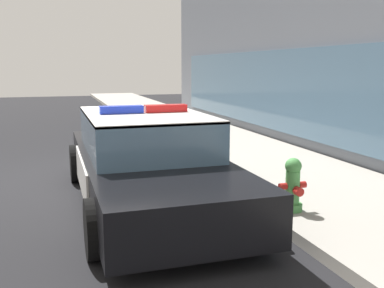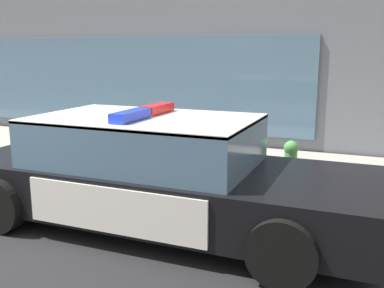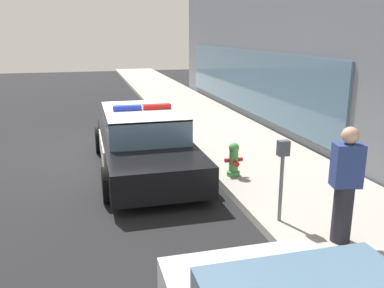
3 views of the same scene
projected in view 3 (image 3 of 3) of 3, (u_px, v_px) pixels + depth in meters
ground at (104, 150)px, 11.23m from camera, size 48.00×48.00×0.00m
sidewalk at (231, 139)px, 12.11m from camera, size 48.00×2.99×0.15m
police_cruiser at (144, 141)px, 9.51m from camera, size 5.20×2.13×1.49m
fire_hydrant at (234, 160)px, 8.67m from camera, size 0.34×0.39×0.73m
pedestrian_on_sidewalk at (345, 185)px, 5.80m from camera, size 0.34×0.45×1.71m
parking_meter at (282, 166)px, 6.43m from camera, size 0.12×0.18×1.34m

